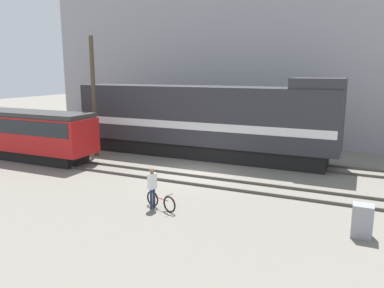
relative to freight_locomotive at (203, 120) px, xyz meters
The scene contains 10 objects.
ground_plane 5.14m from the freight_locomotive, 74.37° to the right, with size 120.00×120.00×0.00m, color slate.
track_near 6.14m from the freight_locomotive, 77.62° to the right, with size 60.00×1.50×0.14m.
track_far 2.73m from the freight_locomotive, ahead, with size 60.00×1.51×0.14m.
building_backdrop 9.79m from the freight_locomotive, 82.32° to the left, with size 37.52×6.00×12.61m.
freight_locomotive is the anchor object (origin of this frame).
streetcar 12.46m from the freight_locomotive, 153.75° to the right, with size 11.65×2.54×3.22m.
bicycle 10.38m from the freight_locomotive, 77.05° to the right, with size 1.70×0.67×0.77m.
person 10.19m from the freight_locomotive, 79.23° to the right, with size 0.32×0.41×1.80m.
utility_pole_left 7.57m from the freight_locomotive, 158.22° to the right, with size 0.28×0.28×8.08m.
signal_box 13.81m from the freight_locomotive, 42.46° to the right, with size 0.70×0.60×1.20m.
Camera 1 is at (8.61, -18.78, 5.84)m, focal length 35.00 mm.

